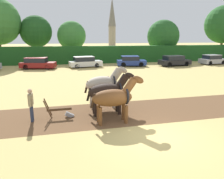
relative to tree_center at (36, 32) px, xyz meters
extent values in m
plane|color=tan|center=(8.14, -30.37, -4.83)|extent=(240.00, 240.00, 0.00)
cube|color=brown|center=(1.43, -27.41, -4.83)|extent=(35.00, 4.88, 0.01)
cube|color=#1E511E|center=(8.14, -4.17, -3.52)|extent=(71.96, 1.51, 2.63)
cylinder|color=#4C3823|center=(-5.41, -1.06, -2.66)|extent=(0.44, 0.44, 4.34)
cylinder|color=brown|center=(0.00, 0.00, -3.11)|extent=(0.44, 0.44, 3.45)
sphere|color=#1E4C1E|center=(0.00, 0.00, 0.02)|extent=(5.07, 5.07, 5.07)
cylinder|color=#423323|center=(5.66, -0.54, -3.37)|extent=(0.44, 0.44, 2.92)
sphere|color=#387533|center=(5.66, -0.54, -0.62)|extent=(4.71, 4.71, 4.71)
cylinder|color=#423323|center=(21.67, -1.11, -3.54)|extent=(0.44, 0.44, 2.59)
sphere|color=#235623|center=(21.67, -1.11, -0.69)|extent=(5.63, 5.63, 5.63)
cylinder|color=#4C3823|center=(33.42, -1.45, -2.66)|extent=(0.44, 0.44, 4.34)
sphere|color=#235623|center=(33.42, -1.45, 1.39)|extent=(6.84, 6.84, 6.84)
cylinder|color=gray|center=(18.90, 30.19, -1.33)|extent=(2.18, 2.18, 7.00)
cone|color=slate|center=(18.90, 30.19, 6.45)|extent=(2.40, 2.40, 8.56)
ellipsoid|color=brown|center=(6.70, -28.56, -3.57)|extent=(1.98, 0.92, 0.82)
cylinder|color=brown|center=(7.33, -28.31, -4.38)|extent=(0.18, 0.18, 0.90)
cylinder|color=brown|center=(7.34, -28.78, -4.38)|extent=(0.18, 0.18, 0.90)
cylinder|color=brown|center=(6.06, -28.34, -4.38)|extent=(0.18, 0.18, 0.90)
cylinder|color=brown|center=(6.07, -28.82, -4.38)|extent=(0.18, 0.18, 0.90)
cylinder|color=brown|center=(7.53, -28.54, -3.06)|extent=(0.83, 0.41, 0.93)
ellipsoid|color=brown|center=(7.98, -28.53, -2.74)|extent=(0.69, 0.28, 0.54)
cube|color=black|center=(7.73, -28.53, -2.89)|extent=(0.45, 0.09, 0.60)
cylinder|color=black|center=(5.77, -28.59, -3.66)|extent=(0.30, 0.13, 0.71)
torus|color=black|center=(7.39, -28.54, -3.50)|extent=(0.13, 0.85, 0.84)
ellipsoid|color=black|center=(6.67, -27.26, -3.59)|extent=(2.03, 0.97, 0.87)
cylinder|color=black|center=(7.31, -27.00, -4.41)|extent=(0.18, 0.18, 0.85)
cylinder|color=black|center=(7.32, -27.50, -4.41)|extent=(0.18, 0.18, 0.85)
cylinder|color=black|center=(6.01, -27.03, -4.41)|extent=(0.18, 0.18, 0.85)
cylinder|color=black|center=(6.02, -27.53, -4.41)|extent=(0.18, 0.18, 0.85)
cylinder|color=black|center=(7.52, -27.24, -3.09)|extent=(0.82, 0.43, 0.91)
ellipsoid|color=black|center=(7.94, -27.23, -2.79)|extent=(0.69, 0.28, 0.54)
cube|color=black|center=(7.71, -27.24, -2.91)|extent=(0.43, 0.09, 0.58)
cylinder|color=black|center=(5.72, -27.29, -3.68)|extent=(0.30, 0.13, 0.71)
torus|color=black|center=(7.37, -27.25, -3.52)|extent=(0.13, 0.89, 0.88)
ellipsoid|color=#B2A38E|center=(6.63, -25.97, -3.48)|extent=(1.95, 1.09, 0.99)
cylinder|color=#B2A38E|center=(7.25, -25.66, -4.38)|extent=(0.18, 0.18, 0.91)
cylinder|color=#B2A38E|center=(7.27, -26.24, -4.38)|extent=(0.18, 0.18, 0.91)
cylinder|color=#B2A38E|center=(6.00, -25.70, -4.38)|extent=(0.18, 0.18, 0.91)
cylinder|color=#B2A38E|center=(6.01, -26.27, -4.38)|extent=(0.18, 0.18, 0.91)
cylinder|color=#B2A38E|center=(7.45, -25.95, -2.96)|extent=(0.87, 0.49, 0.95)
ellipsoid|color=#B2A38E|center=(7.88, -25.93, -2.65)|extent=(0.69, 0.28, 0.54)
cube|color=black|center=(7.64, -25.94, -2.75)|extent=(0.43, 0.09, 0.58)
cylinder|color=black|center=(5.72, -25.99, -3.58)|extent=(0.30, 0.13, 0.71)
torus|color=black|center=(7.31, -25.95, -3.40)|extent=(0.14, 1.00, 0.99)
cube|color=#4C331E|center=(4.16, -27.33, -4.38)|extent=(1.26, 0.13, 0.12)
cube|color=#939399|center=(4.66, -27.32, -4.73)|extent=(0.49, 0.21, 0.39)
cylinder|color=#4C331E|center=(3.59, -27.15, -4.28)|extent=(0.40, 0.07, 0.96)
cylinder|color=#4C331E|center=(3.60, -27.55, -4.28)|extent=(0.40, 0.07, 0.96)
cylinder|color=#28334C|center=(2.83, -27.43, -4.42)|extent=(0.14, 0.14, 0.83)
cylinder|color=#28334C|center=(2.84, -27.65, -4.42)|extent=(0.14, 0.14, 0.83)
cube|color=tan|center=(2.84, -27.54, -3.71)|extent=(0.22, 0.49, 0.59)
sphere|color=tan|center=(2.84, -27.54, -3.30)|extent=(0.22, 0.22, 0.22)
cylinder|color=tan|center=(2.83, -27.25, -3.73)|extent=(0.09, 0.09, 0.55)
cylinder|color=tan|center=(2.85, -27.83, -3.73)|extent=(0.09, 0.09, 0.55)
cylinder|color=#4C4C4C|center=(7.22, -24.32, -4.44)|extent=(0.14, 0.14, 0.79)
cylinder|color=#4C4C4C|center=(7.33, -24.50, -4.44)|extent=(0.14, 0.14, 0.79)
cube|color=#4C6B4C|center=(7.28, -24.41, -3.76)|extent=(0.41, 0.50, 0.56)
sphere|color=tan|center=(7.28, -24.41, -3.37)|extent=(0.21, 0.21, 0.21)
cylinder|color=#4C6B4C|center=(7.13, -24.18, -3.78)|extent=(0.09, 0.09, 0.53)
cylinder|color=#4C6B4C|center=(7.42, -24.65, -3.78)|extent=(0.09, 0.09, 0.53)
cube|color=maroon|center=(1.02, -8.78, -4.32)|extent=(4.64, 2.58, 0.67)
cube|color=black|center=(0.80, -8.73, -3.72)|extent=(2.89, 2.07, 0.54)
cube|color=maroon|center=(0.80, -8.73, -3.42)|extent=(2.89, 2.07, 0.06)
cylinder|color=black|center=(2.50, -8.29, -4.51)|extent=(0.68, 0.34, 0.65)
cylinder|color=black|center=(2.20, -9.80, -4.51)|extent=(0.68, 0.34, 0.65)
cylinder|color=black|center=(-0.16, -7.75, -4.51)|extent=(0.68, 0.34, 0.65)
cylinder|color=black|center=(-0.46, -9.27, -4.51)|extent=(0.68, 0.34, 0.65)
cube|color=silver|center=(7.17, -8.59, -4.33)|extent=(4.59, 2.44, 0.67)
cube|color=black|center=(6.95, -8.63, -3.71)|extent=(2.84, 1.97, 0.56)
cube|color=silver|center=(6.95, -8.63, -3.40)|extent=(2.84, 1.97, 0.06)
cylinder|color=black|center=(8.37, -7.63, -4.53)|extent=(0.64, 0.32, 0.61)
cylinder|color=black|center=(8.63, -9.09, -4.53)|extent=(0.64, 0.32, 0.61)
cylinder|color=black|center=(5.71, -8.09, -4.53)|extent=(0.64, 0.32, 0.61)
cylinder|color=black|center=(5.96, -9.56, -4.53)|extent=(0.64, 0.32, 0.61)
cube|color=navy|center=(13.59, -8.76, -4.32)|extent=(4.20, 2.36, 0.66)
cube|color=black|center=(13.39, -8.73, -3.73)|extent=(2.60, 1.96, 0.53)
cube|color=navy|center=(13.39, -8.73, -3.43)|extent=(2.60, 1.96, 0.06)
cylinder|color=black|center=(14.93, -8.14, -4.51)|extent=(0.68, 0.31, 0.65)
cylinder|color=black|center=(14.70, -9.73, -4.51)|extent=(0.68, 0.31, 0.65)
cylinder|color=black|center=(12.48, -7.79, -4.51)|extent=(0.68, 0.31, 0.65)
cylinder|color=black|center=(12.25, -9.38, -4.51)|extent=(0.68, 0.31, 0.65)
cube|color=black|center=(19.74, -9.68, -4.32)|extent=(4.65, 2.35, 0.66)
cube|color=black|center=(19.52, -9.71, -3.72)|extent=(2.86, 1.96, 0.53)
cube|color=black|center=(19.52, -9.71, -3.42)|extent=(2.86, 1.96, 0.06)
cylinder|color=black|center=(21.02, -8.72, -4.50)|extent=(0.69, 0.30, 0.67)
cylinder|color=black|center=(21.22, -10.32, -4.50)|extent=(0.69, 0.30, 0.67)
cylinder|color=black|center=(18.27, -9.05, -4.50)|extent=(0.69, 0.30, 0.67)
cylinder|color=black|center=(18.47, -10.65, -4.50)|extent=(0.69, 0.30, 0.67)
cube|color=#9E9EA8|center=(26.15, -9.24, -4.33)|extent=(4.03, 2.30, 0.66)
cube|color=black|center=(25.96, -9.27, -3.74)|extent=(2.49, 1.92, 0.54)
cube|color=#9E9EA8|center=(25.96, -9.27, -3.44)|extent=(2.49, 1.92, 0.06)
cylinder|color=black|center=(27.22, -8.30, -4.52)|extent=(0.65, 0.30, 0.62)
cylinder|color=black|center=(27.43, -9.87, -4.52)|extent=(0.65, 0.30, 0.62)
cylinder|color=black|center=(24.87, -8.61, -4.52)|extent=(0.65, 0.30, 0.62)
cylinder|color=black|center=(25.09, -10.19, -4.52)|extent=(0.65, 0.30, 0.62)
camera|label=1|loc=(4.66, -38.36, -0.71)|focal=35.00mm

